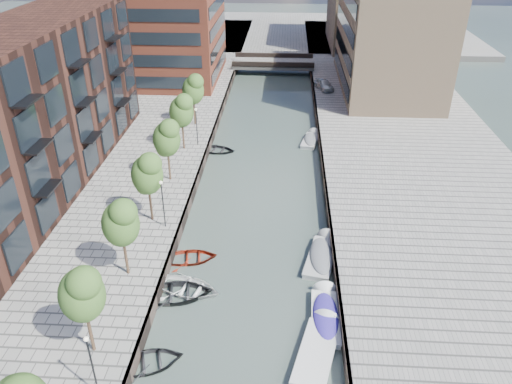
# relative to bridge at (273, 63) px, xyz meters

# --- Properties ---
(water) EXTENTS (300.00, 300.00, 0.00)m
(water) POSITION_rel_bridge_xyz_m (0.00, -32.00, -1.39)
(water) COLOR #38473F
(water) RESTS_ON ground
(quay_right) EXTENTS (20.00, 140.00, 1.00)m
(quay_right) POSITION_rel_bridge_xyz_m (16.00, -32.00, -0.89)
(quay_right) COLOR gray
(quay_right) RESTS_ON ground
(quay_wall_left) EXTENTS (0.25, 140.00, 1.00)m
(quay_wall_left) POSITION_rel_bridge_xyz_m (-6.10, -32.00, -0.89)
(quay_wall_left) COLOR #332823
(quay_wall_left) RESTS_ON ground
(quay_wall_right) EXTENTS (0.25, 140.00, 1.00)m
(quay_wall_right) POSITION_rel_bridge_xyz_m (6.10, -32.00, -0.89)
(quay_wall_right) COLOR #332823
(quay_wall_right) RESTS_ON ground
(far_closure) EXTENTS (80.00, 40.00, 1.00)m
(far_closure) POSITION_rel_bridge_xyz_m (0.00, 28.00, -0.89)
(far_closure) COLOR gray
(far_closure) RESTS_ON ground
(apartment_block) EXTENTS (8.00, 38.00, 14.00)m
(apartment_block) POSITION_rel_bridge_xyz_m (-20.00, -42.00, 6.61)
(apartment_block) COLOR black
(apartment_block) RESTS_ON quay_left
(tan_block_near) EXTENTS (12.00, 25.00, 14.00)m
(tan_block_near) POSITION_rel_bridge_xyz_m (16.00, -10.00, 6.61)
(tan_block_near) COLOR tan
(tan_block_near) RESTS_ON quay_right
(bridge) EXTENTS (13.00, 6.00, 1.30)m
(bridge) POSITION_rel_bridge_xyz_m (0.00, 0.00, 0.00)
(bridge) COLOR gray
(bridge) RESTS_ON ground
(tree_1) EXTENTS (2.50, 2.50, 5.95)m
(tree_1) POSITION_rel_bridge_xyz_m (-8.50, -61.00, 3.92)
(tree_1) COLOR #382619
(tree_1) RESTS_ON quay_left
(tree_2) EXTENTS (2.50, 2.50, 5.95)m
(tree_2) POSITION_rel_bridge_xyz_m (-8.50, -54.00, 3.92)
(tree_2) COLOR #382619
(tree_2) RESTS_ON quay_left
(tree_3) EXTENTS (2.50, 2.50, 5.95)m
(tree_3) POSITION_rel_bridge_xyz_m (-8.50, -47.00, 3.92)
(tree_3) COLOR #382619
(tree_3) RESTS_ON quay_left
(tree_4) EXTENTS (2.50, 2.50, 5.95)m
(tree_4) POSITION_rel_bridge_xyz_m (-8.50, -40.00, 3.92)
(tree_4) COLOR #382619
(tree_4) RESTS_ON quay_left
(tree_5) EXTENTS (2.50, 2.50, 5.95)m
(tree_5) POSITION_rel_bridge_xyz_m (-8.50, -33.00, 3.92)
(tree_5) COLOR #382619
(tree_5) RESTS_ON quay_left
(tree_6) EXTENTS (2.50, 2.50, 5.95)m
(tree_6) POSITION_rel_bridge_xyz_m (-8.50, -26.00, 3.92)
(tree_6) COLOR #382619
(tree_6) RESTS_ON quay_left
(lamp_0) EXTENTS (0.24, 0.24, 4.12)m
(lamp_0) POSITION_rel_bridge_xyz_m (-7.20, -64.00, 2.12)
(lamp_0) COLOR black
(lamp_0) RESTS_ON quay_left
(lamp_1) EXTENTS (0.24, 0.24, 4.12)m
(lamp_1) POSITION_rel_bridge_xyz_m (-7.20, -48.00, 2.12)
(lamp_1) COLOR black
(lamp_1) RESTS_ON quay_left
(lamp_2) EXTENTS (0.24, 0.24, 4.12)m
(lamp_2) POSITION_rel_bridge_xyz_m (-7.20, -32.00, 2.12)
(lamp_2) COLOR black
(lamp_2) RESTS_ON quay_left
(sloop_0) EXTENTS (5.70, 4.48, 1.07)m
(sloop_0) POSITION_rel_bridge_xyz_m (-5.00, -55.15, -1.39)
(sloop_0) COLOR black
(sloop_0) RESTS_ON ground
(sloop_1) EXTENTS (4.97, 4.23, 0.87)m
(sloop_1) POSITION_rel_bridge_xyz_m (-5.40, -61.09, -1.39)
(sloop_1) COLOR #242427
(sloop_1) RESTS_ON ground
(sloop_2) EXTENTS (4.58, 3.65, 0.85)m
(sloop_2) POSITION_rel_bridge_xyz_m (-4.70, -50.97, -1.39)
(sloop_2) COLOR maroon
(sloop_2) RESTS_ON ground
(sloop_3) EXTENTS (5.39, 4.46, 0.97)m
(sloop_3) POSITION_rel_bridge_xyz_m (-4.25, -54.49, -1.39)
(sloop_3) COLOR white
(sloop_3) RESTS_ON ground
(sloop_4) EXTENTS (4.62, 3.59, 0.88)m
(sloop_4) POSITION_rel_bridge_xyz_m (-5.32, -31.48, -1.39)
(sloop_4) COLOR black
(sloop_4) RESTS_ON ground
(motorboat_1) EXTENTS (3.08, 5.83, 1.85)m
(motorboat_1) POSITION_rel_bridge_xyz_m (5.30, -49.99, -1.17)
(motorboat_1) COLOR #B2B1AF
(motorboat_1) RESTS_ON ground
(motorboat_2) EXTENTS (3.32, 6.05, 1.92)m
(motorboat_2) POSITION_rel_bridge_xyz_m (4.61, -59.15, -1.28)
(motorboat_2) COLOR white
(motorboat_2) RESTS_ON ground
(motorboat_3) EXTENTS (2.05, 5.36, 1.76)m
(motorboat_3) POSITION_rel_bridge_xyz_m (5.15, -56.34, -1.18)
(motorboat_3) COLOR white
(motorboat_3) RESTS_ON ground
(motorboat_4) EXTENTS (2.47, 4.76, 1.51)m
(motorboat_4) POSITION_rel_bridge_xyz_m (5.20, -28.00, -1.21)
(motorboat_4) COLOR #B4B4B2
(motorboat_4) RESTS_ON ground
(car) EXTENTS (3.01, 4.54, 1.44)m
(car) POSITION_rel_bridge_xyz_m (7.50, -11.94, 0.33)
(car) COLOR silver
(car) RESTS_ON quay_right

